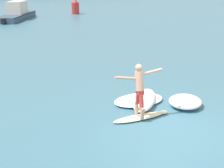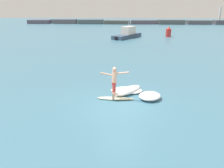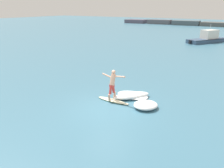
% 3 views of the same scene
% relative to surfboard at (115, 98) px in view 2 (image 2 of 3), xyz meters
% --- Properties ---
extents(ground_plane, '(200.00, 200.00, 0.00)m').
position_rel_surfboard_xyz_m(ground_plane, '(0.35, -1.00, -0.05)').
color(ground_plane, teal).
extents(rock_jetty_breakwater, '(67.10, 5.01, 5.16)m').
position_rel_surfboard_xyz_m(rock_jetty_breakwater, '(-0.07, 61.00, 0.59)').
color(rock_jetty_breakwater, '#544E5D').
rests_on(rock_jetty_breakwater, ground).
extents(surfboard, '(2.10, 0.50, 0.23)m').
position_rel_surfboard_xyz_m(surfboard, '(0.00, 0.00, 0.00)').
color(surfboard, beige).
rests_on(surfboard, ground).
extents(surfer, '(1.67, 0.68, 1.80)m').
position_rel_surfboard_xyz_m(surfer, '(-0.03, 0.06, 1.11)').
color(surfer, tan).
rests_on(surfer, surfboard).
extents(fishing_boat_near_jetty, '(5.24, 7.65, 2.82)m').
position_rel_surfboard_xyz_m(fishing_boat_near_jetty, '(0.58, 27.40, 0.59)').
color(fishing_boat_near_jetty, '#374E6A').
rests_on(fishing_boat_near_jetty, ground).
extents(channel_marker_buoy, '(0.94, 0.94, 1.82)m').
position_rel_surfboard_xyz_m(channel_marker_buoy, '(7.90, 29.22, 0.77)').
color(channel_marker_buoy, red).
rests_on(channel_marker_buoy, ground).
extents(wave_foam_at_tail, '(2.04, 1.33, 0.17)m').
position_rel_surfboard_xyz_m(wave_foam_at_tail, '(0.68, 1.27, 0.04)').
color(wave_foam_at_tail, white).
rests_on(wave_foam_at_tail, ground).
extents(wave_foam_at_nose, '(1.81, 1.82, 0.36)m').
position_rel_surfboard_xyz_m(wave_foam_at_nose, '(2.05, 0.19, 0.14)').
color(wave_foam_at_nose, white).
rests_on(wave_foam_at_nose, ground).
extents(wave_foam_beside, '(2.06, 2.26, 0.36)m').
position_rel_surfboard_xyz_m(wave_foam_beside, '(0.77, 1.00, 0.13)').
color(wave_foam_beside, white).
rests_on(wave_foam_beside, ground).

